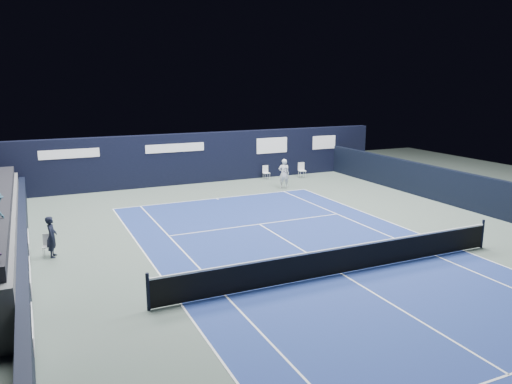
# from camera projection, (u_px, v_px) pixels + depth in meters

# --- Properties ---
(ground) EXTENTS (48.00, 48.00, 0.00)m
(ground) POSITION_uv_depth(u_px,v_px,m) (310.00, 255.00, 18.27)
(ground) COLOR #4C5A51
(ground) RESTS_ON ground
(court_surface) EXTENTS (10.97, 23.77, 0.01)m
(court_surface) POSITION_uv_depth(u_px,v_px,m) (341.00, 274.00, 16.50)
(court_surface) COLOR navy
(court_surface) RESTS_ON ground
(enclosure_wall_right) EXTENTS (0.30, 22.00, 1.80)m
(enclosure_wall_right) POSITION_uv_depth(u_px,v_px,m) (445.00, 186.00, 25.91)
(enclosure_wall_right) COLOR black
(enclosure_wall_right) RESTS_ON ground
(folding_chair_back_a) EXTENTS (0.40, 0.38, 0.88)m
(folding_chair_back_a) POSITION_uv_depth(u_px,v_px,m) (266.00, 171.00, 32.28)
(folding_chair_back_a) COLOR white
(folding_chair_back_a) RESTS_ON ground
(folding_chair_back_b) EXTENTS (0.50, 0.49, 0.99)m
(folding_chair_back_b) POSITION_uv_depth(u_px,v_px,m) (302.00, 169.00, 32.79)
(folding_chair_back_b) COLOR silver
(folding_chair_back_b) RESTS_ON ground
(line_judge_chair) EXTENTS (0.43, 0.42, 0.83)m
(line_judge_chair) POSITION_uv_depth(u_px,v_px,m) (48.00, 244.00, 18.08)
(line_judge_chair) COLOR silver
(line_judge_chair) RESTS_ON ground
(line_judge) EXTENTS (0.45, 0.61, 1.52)m
(line_judge) POSITION_uv_depth(u_px,v_px,m) (52.00, 237.00, 17.94)
(line_judge) COLOR black
(line_judge) RESTS_ON ground
(court_markings) EXTENTS (11.03, 23.83, 0.00)m
(court_markings) POSITION_uv_depth(u_px,v_px,m) (341.00, 274.00, 16.50)
(court_markings) COLOR white
(court_markings) RESTS_ON court_surface
(tennis_net) EXTENTS (12.90, 0.10, 1.10)m
(tennis_net) POSITION_uv_depth(u_px,v_px,m) (342.00, 259.00, 16.39)
(tennis_net) COLOR black
(tennis_net) RESTS_ON ground
(back_sponsor_wall) EXTENTS (26.00, 0.63, 3.10)m
(back_sponsor_wall) POSITION_uv_depth(u_px,v_px,m) (190.00, 158.00, 30.79)
(back_sponsor_wall) COLOR black
(back_sponsor_wall) RESTS_ON ground
(side_barrier_left) EXTENTS (0.33, 22.00, 1.20)m
(side_barrier_left) POSITION_uv_depth(u_px,v_px,m) (24.00, 243.00, 17.79)
(side_barrier_left) COLOR black
(side_barrier_left) RESTS_ON ground
(tennis_player) EXTENTS (0.75, 0.93, 1.75)m
(tennis_player) POSITION_uv_depth(u_px,v_px,m) (284.00, 173.00, 29.50)
(tennis_player) COLOR silver
(tennis_player) RESTS_ON ground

